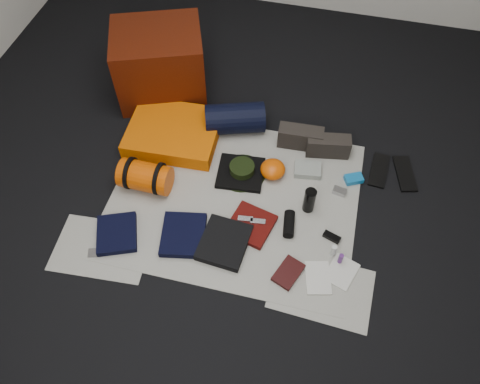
% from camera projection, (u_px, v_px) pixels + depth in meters
% --- Properties ---
extents(floor, '(4.50, 4.50, 0.02)m').
position_uv_depth(floor, '(234.00, 200.00, 3.10)').
color(floor, black).
rests_on(floor, ground).
extents(newspaper_mat, '(1.60, 1.30, 0.01)m').
position_uv_depth(newspaper_mat, '(234.00, 198.00, 3.09)').
color(newspaper_mat, beige).
rests_on(newspaper_mat, floor).
extents(newspaper_sheet_front_left, '(0.61, 0.44, 0.00)m').
position_uv_depth(newspaper_sheet_front_left, '(102.00, 248.00, 2.88)').
color(newspaper_sheet_front_left, beige).
rests_on(newspaper_sheet_front_left, floor).
extents(newspaper_sheet_front_right, '(0.60, 0.43, 0.00)m').
position_uv_depth(newspaper_sheet_front_right, '(322.00, 289.00, 2.72)').
color(newspaper_sheet_front_right, beige).
rests_on(newspaper_sheet_front_right, floor).
extents(red_cabinet, '(0.78, 0.72, 0.53)m').
position_uv_depth(red_cabinet, '(160.00, 64.00, 3.47)').
color(red_cabinet, '#4A1305').
rests_on(red_cabinet, floor).
extents(sleeping_pad, '(0.65, 0.55, 0.11)m').
position_uv_depth(sleeping_pad, '(174.00, 133.00, 3.34)').
color(sleeping_pad, '#DF5E02').
rests_on(sleeping_pad, newspaper_mat).
extents(stuff_sack, '(0.34, 0.20, 0.20)m').
position_uv_depth(stuff_sack, '(145.00, 177.00, 3.06)').
color(stuff_sack, '#CC4803').
rests_on(stuff_sack, newspaper_mat).
extents(sack_strap_left, '(0.02, 0.22, 0.22)m').
position_uv_depth(sack_strap_left, '(131.00, 173.00, 3.07)').
color(sack_strap_left, black).
rests_on(sack_strap_left, newspaper_mat).
extents(sack_strap_right, '(0.02, 0.22, 0.22)m').
position_uv_depth(sack_strap_right, '(160.00, 179.00, 3.04)').
color(sack_strap_right, black).
rests_on(sack_strap_right, newspaper_mat).
extents(navy_duffel, '(0.47, 0.34, 0.22)m').
position_uv_depth(navy_duffel, '(235.00, 119.00, 3.35)').
color(navy_duffel, black).
rests_on(navy_duffel, newspaper_mat).
extents(boonie_brim, '(0.36, 0.36, 0.01)m').
position_uv_depth(boonie_brim, '(242.00, 173.00, 3.20)').
color(boonie_brim, black).
rests_on(boonie_brim, newspaper_mat).
extents(boonie_crown, '(0.17, 0.17, 0.07)m').
position_uv_depth(boonie_crown, '(242.00, 169.00, 3.17)').
color(boonie_crown, black).
rests_on(boonie_crown, boonie_brim).
extents(hiking_boot_left, '(0.32, 0.13, 0.16)m').
position_uv_depth(hiking_boot_left, '(300.00, 137.00, 3.29)').
color(hiking_boot_left, '#2A2621').
rests_on(hiking_boot_left, newspaper_mat).
extents(hiking_boot_right, '(0.31, 0.16, 0.15)m').
position_uv_depth(hiking_boot_right, '(328.00, 146.00, 3.25)').
color(hiking_boot_right, '#2A2621').
rests_on(hiking_boot_right, newspaper_mat).
extents(flip_flop_left, '(0.13, 0.30, 0.02)m').
position_uv_depth(flip_flop_left, '(379.00, 170.00, 3.22)').
color(flip_flop_left, black).
rests_on(flip_flop_left, floor).
extents(flip_flop_right, '(0.18, 0.32, 0.02)m').
position_uv_depth(flip_flop_right, '(405.00, 174.00, 3.20)').
color(flip_flop_right, black).
rests_on(flip_flop_right, floor).
extents(trousers_navy_a, '(0.33, 0.34, 0.04)m').
position_uv_depth(trousers_navy_a, '(117.00, 234.00, 2.90)').
color(trousers_navy_a, black).
rests_on(trousers_navy_a, newspaper_mat).
extents(trousers_navy_b, '(0.32, 0.35, 0.05)m').
position_uv_depth(trousers_navy_b, '(183.00, 235.00, 2.90)').
color(trousers_navy_b, black).
rests_on(trousers_navy_b, newspaper_mat).
extents(trousers_charcoal, '(0.30, 0.34, 0.05)m').
position_uv_depth(trousers_charcoal, '(224.00, 242.00, 2.86)').
color(trousers_charcoal, black).
rests_on(trousers_charcoal, newspaper_mat).
extents(black_tshirt, '(0.33, 0.32, 0.03)m').
position_uv_depth(black_tshirt, '(241.00, 173.00, 3.19)').
color(black_tshirt, black).
rests_on(black_tshirt, newspaper_mat).
extents(red_shirt, '(0.32, 0.32, 0.03)m').
position_uv_depth(red_shirt, '(251.00, 225.00, 2.95)').
color(red_shirt, '#4B0B08').
rests_on(red_shirt, newspaper_mat).
extents(orange_stuff_sack, '(0.19, 0.19, 0.11)m').
position_uv_depth(orange_stuff_sack, '(273.00, 169.00, 3.15)').
color(orange_stuff_sack, '#CC4803').
rests_on(orange_stuff_sack, newspaper_mat).
extents(first_aid_pouch, '(0.19, 0.16, 0.04)m').
position_uv_depth(first_aid_pouch, '(308.00, 170.00, 3.19)').
color(first_aid_pouch, gray).
rests_on(first_aid_pouch, newspaper_mat).
extents(water_bottle, '(0.09, 0.09, 0.19)m').
position_uv_depth(water_bottle, '(309.00, 200.00, 2.96)').
color(water_bottle, black).
rests_on(water_bottle, newspaper_mat).
extents(speaker, '(0.09, 0.18, 0.07)m').
position_uv_depth(speaker, '(289.00, 224.00, 2.93)').
color(speaker, black).
rests_on(speaker, newspaper_mat).
extents(compact_camera, '(0.10, 0.07, 0.03)m').
position_uv_depth(compact_camera, '(339.00, 191.00, 3.10)').
color(compact_camera, '#ADADB2').
rests_on(compact_camera, newspaper_mat).
extents(cyan_case, '(0.14, 0.12, 0.04)m').
position_uv_depth(cyan_case, '(354.00, 179.00, 3.15)').
color(cyan_case, '#1166A5').
rests_on(cyan_case, newspaper_mat).
extents(toiletry_purple, '(0.04, 0.04, 0.08)m').
position_uv_depth(toiletry_purple, '(341.00, 259.00, 2.78)').
color(toiletry_purple, '#50216C').
rests_on(toiletry_purple, newspaper_mat).
extents(toiletry_clear, '(0.04, 0.04, 0.10)m').
position_uv_depth(toiletry_clear, '(333.00, 251.00, 2.81)').
color(toiletry_clear, silver).
rests_on(toiletry_clear, newspaper_mat).
extents(paperback_book, '(0.19, 0.23, 0.03)m').
position_uv_depth(paperback_book, '(288.00, 273.00, 2.76)').
color(paperback_book, black).
rests_on(paperback_book, newspaper_mat).
extents(map_booklet, '(0.19, 0.24, 0.01)m').
position_uv_depth(map_booklet, '(318.00, 278.00, 2.75)').
color(map_booklet, beige).
rests_on(map_booklet, newspaper_mat).
extents(map_printout, '(0.21, 0.24, 0.01)m').
position_uv_depth(map_printout, '(342.00, 272.00, 2.78)').
color(map_printout, beige).
rests_on(map_printout, newspaper_mat).
extents(sunglasses, '(0.12, 0.08, 0.03)m').
position_uv_depth(sunglasses, '(332.00, 237.00, 2.90)').
color(sunglasses, black).
rests_on(sunglasses, newspaper_mat).
extents(key_cluster, '(0.08, 0.08, 0.01)m').
position_uv_depth(key_cluster, '(93.00, 253.00, 2.85)').
color(key_cluster, '#ADADB2').
rests_on(key_cluster, newspaper_mat).
extents(tape_roll, '(0.05, 0.05, 0.03)m').
position_uv_depth(tape_roll, '(244.00, 167.00, 3.17)').
color(tape_roll, beige).
rests_on(tape_roll, black_tshirt).
extents(energy_bar_a, '(0.10, 0.05, 0.01)m').
position_uv_depth(energy_bar_a, '(245.00, 219.00, 2.94)').
color(energy_bar_a, '#ADADB2').
rests_on(energy_bar_a, red_shirt).
extents(energy_bar_b, '(0.10, 0.05, 0.01)m').
position_uv_depth(energy_bar_b, '(258.00, 221.00, 2.93)').
color(energy_bar_b, '#ADADB2').
rests_on(energy_bar_b, red_shirt).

